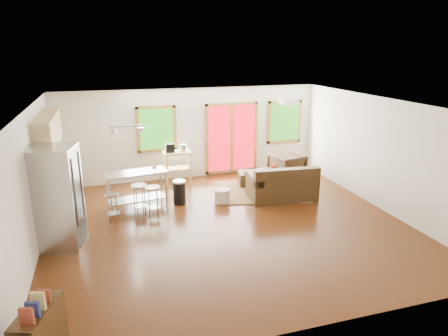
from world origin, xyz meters
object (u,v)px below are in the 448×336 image
object	(u,v)px
rug	(260,191)
refrigerator	(58,198)
armchair	(286,165)
ottoman	(249,179)
loveseat	(282,185)
island	(137,183)
kitchen_cart	(176,156)
coffee_table	(266,173)

from	to	relation	value
rug	refrigerator	distance (m)	5.14
armchair	ottoman	bearing A→B (deg)	-8.66
rug	loveseat	xyz separation A→B (m)	(0.35, -0.62, 0.34)
loveseat	refrigerator	distance (m)	5.26
island	kitchen_cart	distance (m)	1.98
loveseat	island	bearing A→B (deg)	178.40
rug	island	xyz separation A→B (m)	(-3.21, -0.19, 0.61)
rug	loveseat	bearing A→B (deg)	-60.84
coffee_table	refrigerator	size ratio (longest dim) A/B	0.62
armchair	ottoman	xyz separation A→B (m)	(-1.19, -0.11, -0.25)
ottoman	coffee_table	bearing A→B (deg)	-33.42
island	ottoman	bearing A→B (deg)	14.22
coffee_table	island	xyz separation A→B (m)	(-3.51, -0.52, 0.24)
ottoman	armchair	bearing A→B (deg)	5.09
loveseat	armchair	bearing A→B (deg)	65.98
coffee_table	ottoman	distance (m)	0.52
rug	ottoman	size ratio (longest dim) A/B	4.30
coffee_table	loveseat	bearing A→B (deg)	-87.45
coffee_table	armchair	bearing A→B (deg)	25.40
rug	kitchen_cart	bearing A→B (deg)	145.63
rug	ottoman	world-z (taller)	ottoman
kitchen_cart	island	bearing A→B (deg)	-128.48
loveseat	ottoman	size ratio (longest dim) A/B	3.14
ottoman	island	distance (m)	3.24
loveseat	armchair	size ratio (longest dim) A/B	2.00
kitchen_cart	coffee_table	bearing A→B (deg)	-24.16
refrigerator	kitchen_cart	distance (m)	4.11
armchair	island	distance (m)	4.40
loveseat	kitchen_cart	distance (m)	3.08
island	armchair	bearing A→B (deg)	11.75
loveseat	coffee_table	size ratio (longest dim) A/B	1.43
armchair	ottoman	size ratio (longest dim) A/B	1.57
armchair	refrigerator	size ratio (longest dim) A/B	0.44
rug	kitchen_cart	xyz separation A→B (m)	(-1.98, 1.36, 0.77)
loveseat	refrigerator	world-z (taller)	refrigerator
kitchen_cart	refrigerator	bearing A→B (deg)	-132.91
refrigerator	island	bearing A→B (deg)	54.88
coffee_table	armchair	distance (m)	0.87
armchair	refrigerator	distance (m)	6.34
rug	armchair	bearing A→B (deg)	32.89
ottoman	island	size ratio (longest dim) A/B	0.37
coffee_table	kitchen_cart	bearing A→B (deg)	155.84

